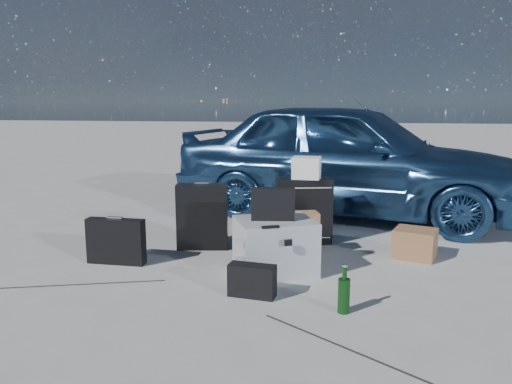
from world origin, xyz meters
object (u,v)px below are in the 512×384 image
at_px(pelican_case, 275,246).
at_px(briefcase, 116,241).
at_px(car, 348,158).
at_px(cardboard_box, 415,243).
at_px(suitcase_right, 304,211).
at_px(duffel_bag, 296,219).
at_px(green_bottle, 344,290).
at_px(suitcase_left, 202,217).

distance_m(pelican_case, briefcase, 1.41).
bearing_deg(car, cardboard_box, -146.05).
xyz_separation_m(car, suitcase_right, (-0.43, -1.39, -0.39)).
xyz_separation_m(duffel_bag, green_bottle, (0.52, -1.98, 0.00)).
bearing_deg(suitcase_left, cardboard_box, -9.05).
distance_m(car, suitcase_left, 2.26).
distance_m(pelican_case, suitcase_right, 0.94).
relative_size(car, green_bottle, 12.99).
bearing_deg(green_bottle, pelican_case, 128.18).
relative_size(suitcase_left, duffel_bag, 0.97).
relative_size(pelican_case, suitcase_left, 0.98).
height_order(car, duffel_bag, car).
relative_size(duffel_bag, green_bottle, 2.00).
distance_m(car, suitcase_right, 1.51).
distance_m(car, duffel_bag, 1.31).
height_order(suitcase_right, cardboard_box, suitcase_right).
distance_m(briefcase, green_bottle, 2.10).
bearing_deg(suitcase_right, pelican_case, -114.31).
bearing_deg(car, suitcase_right, 177.00).
bearing_deg(duffel_bag, briefcase, -141.29).
height_order(car, briefcase, car).
bearing_deg(suitcase_left, green_bottle, -54.04).
bearing_deg(car, green_bottle, -166.37).
xyz_separation_m(car, suitcase_left, (-1.38, -1.75, -0.41)).
bearing_deg(pelican_case, duffel_bag, 63.42).
relative_size(car, pelican_case, 6.81).
xyz_separation_m(pelican_case, suitcase_right, (0.16, 0.92, 0.10)).
bearing_deg(briefcase, car, 49.93).
relative_size(suitcase_left, green_bottle, 1.94).
height_order(pelican_case, suitcase_right, suitcase_right).
distance_m(briefcase, cardboard_box, 2.69).
distance_m(car, pelican_case, 2.44).
bearing_deg(duffel_bag, car, 60.73).
distance_m(suitcase_left, duffel_bag, 1.10).
bearing_deg(suitcase_right, car, 58.83).
bearing_deg(briefcase, duffel_bag, 41.62).
distance_m(suitcase_left, suitcase_right, 1.02).
height_order(pelican_case, green_bottle, pelican_case).
relative_size(briefcase, green_bottle, 1.59).
relative_size(suitcase_left, suitcase_right, 0.96).
xyz_separation_m(car, green_bottle, (-0.02, -3.04, -0.56)).
bearing_deg(suitcase_right, duffel_bag, 93.83).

